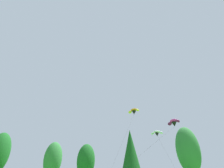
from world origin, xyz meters
TOP-DOWN VIEW (x-y plane):
  - treeline_tree_b at (-24.93, 48.63)m, footprint 4.96×4.96m
  - treeline_tree_c at (-14.42, 46.62)m, footprint 4.62×4.62m
  - treeline_tree_d at (-2.42, 43.32)m, footprint 4.42×4.42m
  - treeline_tree_e at (11.21, 48.19)m, footprint 5.59×5.59m
  - parafoil_kite_high_magenta at (7.68, 39.30)m, footprint 13.30×15.12m
  - parafoil_kite_mid_white at (4.21, 46.03)m, footprint 3.15×20.65m
  - parafoil_kite_far_orange at (-0.91, 40.65)m, footprint 4.91×16.06m

SIDE VIEW (x-z plane):
  - treeline_tree_c at x=-14.42m, z-range 1.10..11.52m
  - treeline_tree_b at x=-24.93m, z-range 1.23..12.93m
  - treeline_tree_d at x=-2.42m, z-range 1.62..14.46m
  - treeline_tree_e at x=11.21m, z-range 1.48..15.51m
  - parafoil_kite_mid_white at x=4.21m, z-range 6.63..18.07m
  - parafoil_kite_high_magenta at x=7.68m, z-range 6.84..19.01m
  - parafoil_kite_far_orange at x=-0.91m, z-range 8.77..24.50m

